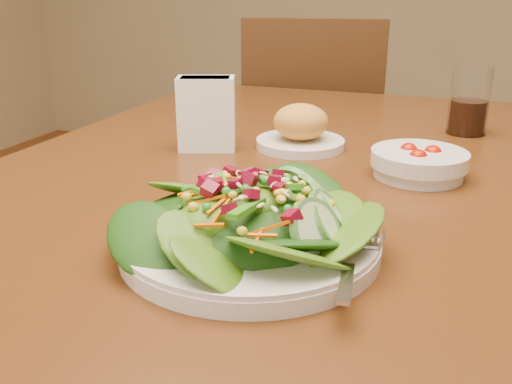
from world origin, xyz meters
TOP-DOWN VIEW (x-y plane):
  - dining_table at (0.00, 0.00)m, footprint 0.90×1.40m
  - chair_far at (-0.16, 0.89)m, footprint 0.51×0.51m
  - salad_plate at (0.09, -0.30)m, footprint 0.29×0.29m
  - bread_plate at (0.02, 0.13)m, footprint 0.16×0.16m
  - tomato_bowl at (0.23, 0.03)m, footprint 0.15×0.15m
  - drinking_glass at (0.30, 0.34)m, footprint 0.08×0.08m
  - napkin_holder at (-0.14, 0.06)m, footprint 0.11×0.09m

SIDE VIEW (x-z plane):
  - chair_far at x=-0.16m, z-range 0.03..0.96m
  - dining_table at x=0.00m, z-range 0.27..1.02m
  - tomato_bowl at x=0.23m, z-range 0.75..0.80m
  - salad_plate at x=0.09m, z-range 0.74..0.82m
  - bread_plate at x=0.02m, z-range 0.74..0.82m
  - drinking_glass at x=0.30m, z-range 0.74..0.87m
  - napkin_holder at x=-0.14m, z-range 0.75..0.88m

